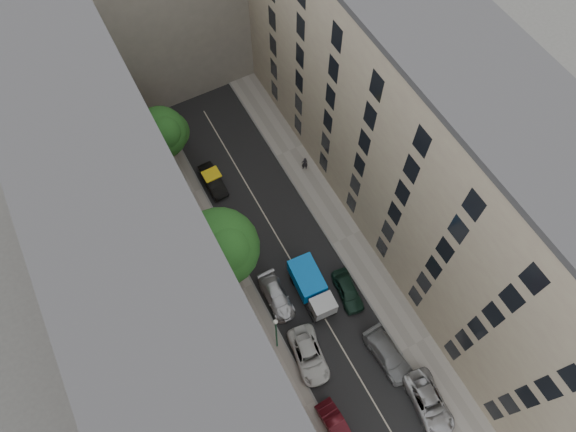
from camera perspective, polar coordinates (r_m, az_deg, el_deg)
ground at (r=45.81m, az=0.58°, el=-5.38°), size 120.00×120.00×0.00m
road_surface at (r=45.80m, az=0.58°, el=-5.38°), size 8.00×44.00×0.02m
sidewalk_left at (r=45.00m, az=-5.65°, el=-8.36°), size 3.00×44.00×0.15m
sidewalk_right at (r=47.12m, az=6.48°, el=-2.41°), size 3.00×44.00×0.15m
building_left at (r=35.80m, az=-15.05°, el=-6.56°), size 8.00×44.00×20.00m
building_right at (r=40.89m, az=14.51°, el=7.06°), size 8.00×44.00×20.00m
tarp_truck at (r=43.63m, az=2.61°, el=-7.84°), size 2.39×5.40×2.44m
car_left_1 at (r=41.88m, az=5.39°, el=-22.19°), size 1.63×4.13×1.34m
car_left_2 at (r=42.62m, az=2.33°, el=-15.20°), size 3.03×5.24×1.37m
car_left_3 at (r=44.02m, az=-1.27°, el=-8.95°), size 1.97×4.60×1.32m
car_left_4 at (r=46.80m, az=-6.33°, el=-1.51°), size 1.61×3.95×1.34m
car_left_5 at (r=49.64m, az=-8.35°, el=3.92°), size 1.54×4.16×1.36m
car_right_0 at (r=43.26m, az=15.40°, el=-19.35°), size 2.97×5.39×1.43m
car_right_1 at (r=43.31m, az=11.06°, el=-14.94°), size 2.33×5.04×1.43m
car_right_2 at (r=44.44m, az=6.66°, el=-8.24°), size 2.19×4.30×1.40m
tree_mid at (r=39.84m, az=-7.40°, el=-3.67°), size 6.38×6.27×9.46m
tree_far at (r=48.42m, az=-13.80°, el=8.82°), size 5.13×4.83×7.26m
lamp_post at (r=39.33m, az=-1.33°, el=-12.72°), size 0.36×0.36×6.79m
pedestrian at (r=49.85m, az=1.87°, el=5.86°), size 0.72×0.59×1.69m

